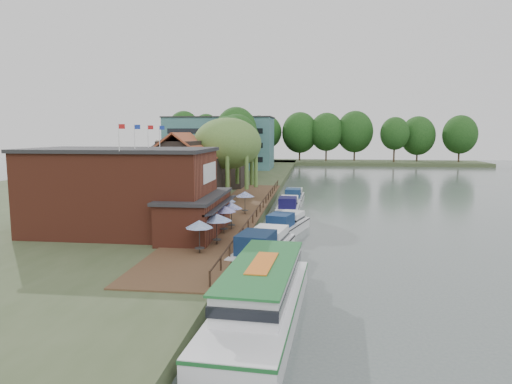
{
  "coord_description": "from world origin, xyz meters",
  "views": [
    {
      "loc": [
        0.26,
        -37.78,
        9.56
      ],
      "look_at": [
        -6.0,
        12.0,
        3.0
      ],
      "focal_mm": 32.0,
      "sensor_mm": 36.0,
      "label": 1
    }
  ],
  "objects_px": {
    "umbrella_0": "(199,237)",
    "umbrella_2": "(224,219)",
    "cruiser_0": "(263,244)",
    "tour_boat": "(260,295)",
    "cottage_b": "(182,164)",
    "hotel_block": "(220,143)",
    "cruiser_3": "(294,195)",
    "umbrella_3": "(231,216)",
    "umbrella_4": "(224,208)",
    "cruiser_2": "(289,204)",
    "cottage_c": "(222,160)",
    "umbrella_5": "(245,203)",
    "pub": "(143,191)",
    "umbrella_1": "(217,229)",
    "swan": "(284,293)",
    "cottage_a": "(182,170)",
    "willow": "(228,159)",
    "cruiser_1": "(286,222)"
  },
  "relations": [
    {
      "from": "hotel_block",
      "to": "cruiser_3",
      "type": "distance_m",
      "value": 50.1
    },
    {
      "from": "cottage_b",
      "to": "cruiser_0",
      "type": "relative_size",
      "value": 0.92
    },
    {
      "from": "umbrella_3",
      "to": "umbrella_4",
      "type": "height_order",
      "value": "same"
    },
    {
      "from": "willow",
      "to": "umbrella_1",
      "type": "distance_m",
      "value": 24.08
    },
    {
      "from": "umbrella_0",
      "to": "pub",
      "type": "bearing_deg",
      "value": 136.02
    },
    {
      "from": "umbrella_0",
      "to": "umbrella_2",
      "type": "height_order",
      "value": "same"
    },
    {
      "from": "umbrella_2",
      "to": "umbrella_4",
      "type": "height_order",
      "value": "same"
    },
    {
      "from": "swan",
      "to": "cruiser_0",
      "type": "bearing_deg",
      "value": 105.36
    },
    {
      "from": "umbrella_0",
      "to": "umbrella_3",
      "type": "relative_size",
      "value": 1.0
    },
    {
      "from": "cottage_b",
      "to": "umbrella_0",
      "type": "relative_size",
      "value": 4.04
    },
    {
      "from": "cottage_c",
      "to": "cruiser_1",
      "type": "xyz_separation_m",
      "value": [
        11.79,
        -27.92,
        -4.18
      ]
    },
    {
      "from": "cruiser_0",
      "to": "umbrella_2",
      "type": "bearing_deg",
      "value": 142.38
    },
    {
      "from": "umbrella_0",
      "to": "umbrella_5",
      "type": "distance_m",
      "value": 15.99
    },
    {
      "from": "cottage_a",
      "to": "willow",
      "type": "height_order",
      "value": "willow"
    },
    {
      "from": "cruiser_0",
      "to": "swan",
      "type": "relative_size",
      "value": 23.61
    },
    {
      "from": "cruiser_0",
      "to": "umbrella_4",
      "type": "bearing_deg",
      "value": 126.11
    },
    {
      "from": "umbrella_3",
      "to": "cottage_b",
      "type": "bearing_deg",
      "value": 116.06
    },
    {
      "from": "umbrella_1",
      "to": "umbrella_3",
      "type": "distance_m",
      "value": 5.63
    },
    {
      "from": "hotel_block",
      "to": "umbrella_0",
      "type": "xyz_separation_m",
      "value": [
        14.4,
        -77.18,
        -4.86
      ]
    },
    {
      "from": "hotel_block",
      "to": "umbrella_0",
      "type": "height_order",
      "value": "hotel_block"
    },
    {
      "from": "umbrella_3",
      "to": "umbrella_0",
      "type": "bearing_deg",
      "value": -95.34
    },
    {
      "from": "cottage_b",
      "to": "tour_boat",
      "type": "distance_m",
      "value": 43.13
    },
    {
      "from": "cruiser_0",
      "to": "cruiser_2",
      "type": "relative_size",
      "value": 1.14
    },
    {
      "from": "willow",
      "to": "hotel_block",
      "type": "bearing_deg",
      "value": 102.71
    },
    {
      "from": "umbrella_2",
      "to": "hotel_block",
      "type": "bearing_deg",
      "value": 101.88
    },
    {
      "from": "umbrella_4",
      "to": "cottage_a",
      "type": "bearing_deg",
      "value": 126.96
    },
    {
      "from": "cottage_a",
      "to": "umbrella_0",
      "type": "height_order",
      "value": "cottage_a"
    },
    {
      "from": "umbrella_1",
      "to": "umbrella_5",
      "type": "xyz_separation_m",
      "value": [
        0.17,
        13.27,
        0.0
      ]
    },
    {
      "from": "umbrella_2",
      "to": "cottage_b",
      "type": "bearing_deg",
      "value": 113.82
    },
    {
      "from": "umbrella_0",
      "to": "cruiser_2",
      "type": "relative_size",
      "value": 0.26
    },
    {
      "from": "hotel_block",
      "to": "cruiser_3",
      "type": "xyz_separation_m",
      "value": [
        19.7,
        -45.66,
        -6.09
      ]
    },
    {
      "from": "cottage_a",
      "to": "cruiser_3",
      "type": "distance_m",
      "value": 16.9
    },
    {
      "from": "cottage_c",
      "to": "umbrella_5",
      "type": "relative_size",
      "value": 3.58
    },
    {
      "from": "cruiser_2",
      "to": "cruiser_0",
      "type": "bearing_deg",
      "value": -91.72
    },
    {
      "from": "tour_boat",
      "to": "umbrella_1",
      "type": "bearing_deg",
      "value": 115.71
    },
    {
      "from": "pub",
      "to": "cruiser_1",
      "type": "bearing_deg",
      "value": 27.26
    },
    {
      "from": "cottage_b",
      "to": "umbrella_2",
      "type": "distance_m",
      "value": 27.0
    },
    {
      "from": "hotel_block",
      "to": "cottage_b",
      "type": "bearing_deg",
      "value": -85.03
    },
    {
      "from": "cottage_c",
      "to": "cruiser_2",
      "type": "distance_m",
      "value": 21.05
    },
    {
      "from": "cruiser_2",
      "to": "tour_boat",
      "type": "distance_m",
      "value": 31.8
    },
    {
      "from": "cruiser_0",
      "to": "tour_boat",
      "type": "distance_m",
      "value": 11.42
    },
    {
      "from": "cottage_a",
      "to": "umbrella_5",
      "type": "xyz_separation_m",
      "value": [
        8.24,
        -5.22,
        -2.96
      ]
    },
    {
      "from": "umbrella_2",
      "to": "cruiser_1",
      "type": "distance_m",
      "value": 7.6
    },
    {
      "from": "pub",
      "to": "tour_boat",
      "type": "distance_m",
      "value": 19.28
    },
    {
      "from": "cottage_c",
      "to": "cruiser_1",
      "type": "distance_m",
      "value": 30.6
    },
    {
      "from": "umbrella_0",
      "to": "umbrella_5",
      "type": "bearing_deg",
      "value": 86.99
    },
    {
      "from": "willow",
      "to": "cruiser_0",
      "type": "relative_size",
      "value": 1.0
    },
    {
      "from": "pub",
      "to": "willow",
      "type": "distance_m",
      "value": 20.36
    },
    {
      "from": "pub",
      "to": "umbrella_5",
      "type": "relative_size",
      "value": 8.42
    },
    {
      "from": "umbrella_2",
      "to": "cottage_c",
      "type": "bearing_deg",
      "value": 101.52
    }
  ]
}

